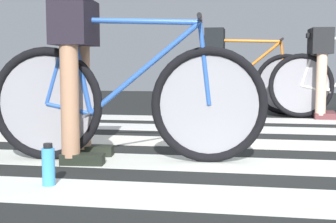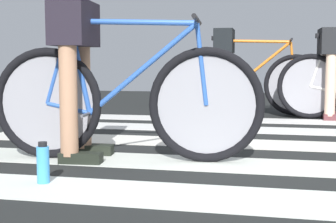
# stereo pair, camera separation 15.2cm
# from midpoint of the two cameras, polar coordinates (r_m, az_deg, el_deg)

# --- Properties ---
(ground) EXTENTS (18.00, 14.00, 0.02)m
(ground) POSITION_cam_midpoint_polar(r_m,az_deg,el_deg) (3.01, 14.62, -6.34)
(ground) COLOR black
(crosswalk_markings) EXTENTS (5.46, 4.98, 0.00)m
(crosswalk_markings) POSITION_cam_midpoint_polar(r_m,az_deg,el_deg) (2.95, 14.94, -6.34)
(crosswalk_markings) COLOR beige
(crosswalk_markings) RESTS_ON ground
(bicycle_1_of_3) EXTENTS (1.73, 0.52, 0.93)m
(bicycle_1_of_3) POSITION_cam_midpoint_polar(r_m,az_deg,el_deg) (2.99, -6.45, 1.39)
(bicycle_1_of_3) COLOR black
(bicycle_1_of_3) RESTS_ON ground
(cyclist_1_of_3) EXTENTS (0.34, 0.43, 1.00)m
(cyclist_1_of_3) POSITION_cam_midpoint_polar(r_m,az_deg,el_deg) (3.05, -12.28, 6.33)
(cyclist_1_of_3) COLOR #A87A5B
(cyclist_1_of_3) RESTS_ON ground
(cyclist_2_of_3) EXTENTS (0.32, 0.42, 0.99)m
(cyclist_2_of_3) POSITION_cam_midpoint_polar(r_m,az_deg,el_deg) (5.50, 16.97, 5.88)
(cyclist_2_of_3) COLOR beige
(cyclist_2_of_3) RESTS_ON ground
(bicycle_3_of_3) EXTENTS (1.74, 0.52, 0.93)m
(bicycle_3_of_3) POSITION_cam_midpoint_polar(r_m,az_deg,el_deg) (5.75, 7.98, 3.55)
(bicycle_3_of_3) COLOR black
(bicycle_3_of_3) RESTS_ON ground
(cyclist_3_of_3) EXTENTS (0.31, 0.41, 1.02)m
(cyclist_3_of_3) POSITION_cam_midpoint_polar(r_m,az_deg,el_deg) (5.76, 4.91, 6.29)
(cyclist_3_of_3) COLOR brown
(cyclist_3_of_3) RESTS_ON ground
(water_bottle) EXTENTS (0.06, 0.06, 0.22)m
(water_bottle) POSITION_cam_midpoint_polar(r_m,az_deg,el_deg) (2.50, -15.72, -6.23)
(water_bottle) COLOR #3B94DC
(water_bottle) RESTS_ON ground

